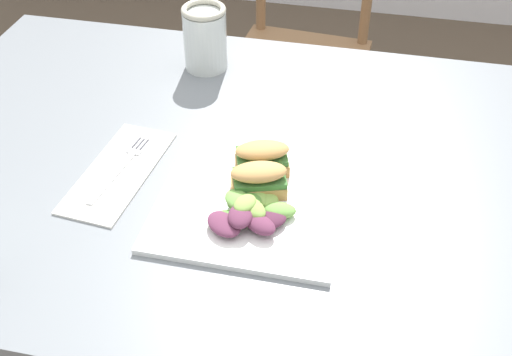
# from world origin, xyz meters

# --- Properties ---
(dining_table) EXTENTS (1.18, 0.88, 0.74)m
(dining_table) POSITION_xyz_m (-0.10, -0.01, 0.61)
(dining_table) COLOR slate
(dining_table) RESTS_ON ground
(chair_wooden_far) EXTENTS (0.43, 0.43, 0.87)m
(chair_wooden_far) POSITION_xyz_m (-0.08, 0.89, 0.45)
(chair_wooden_far) COLOR #8E6642
(chair_wooden_far) RESTS_ON ground
(plate_lunch) EXTENTS (0.29, 0.29, 0.01)m
(plate_lunch) POSITION_xyz_m (-0.01, -0.11, 0.74)
(plate_lunch) COLOR white
(plate_lunch) RESTS_ON dining_table
(sandwich_half_front) EXTENTS (0.10, 0.08, 0.06)m
(sandwich_half_front) POSITION_xyz_m (0.00, -0.09, 0.78)
(sandwich_half_front) COLOR tan
(sandwich_half_front) RESTS_ON plate_lunch
(sandwich_half_back) EXTENTS (0.10, 0.08, 0.06)m
(sandwich_half_back) POSITION_xyz_m (-0.01, -0.04, 0.78)
(sandwich_half_back) COLOR tan
(sandwich_half_back) RESTS_ON plate_lunch
(salad_mixed_greens) EXTENTS (0.14, 0.15, 0.04)m
(salad_mixed_greens) POSITION_xyz_m (-0.00, -0.15, 0.77)
(salad_mixed_greens) COLOR #84A84C
(salad_mixed_greens) RESTS_ON plate_lunch
(napkin_folded) EXTENTS (0.13, 0.26, 0.00)m
(napkin_folded) POSITION_xyz_m (-0.25, -0.08, 0.74)
(napkin_folded) COLOR silver
(napkin_folded) RESTS_ON dining_table
(fork_on_napkin) EXTENTS (0.05, 0.19, 0.00)m
(fork_on_napkin) POSITION_xyz_m (-0.24, -0.07, 0.75)
(fork_on_napkin) COLOR silver
(fork_on_napkin) RESTS_ON napkin_folded
(mason_jar_iced_tea) EXTENTS (0.09, 0.09, 0.14)m
(mason_jar_iced_tea) POSITION_xyz_m (-0.20, 0.29, 0.80)
(mason_jar_iced_tea) COLOR #C67528
(mason_jar_iced_tea) RESTS_ON dining_table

